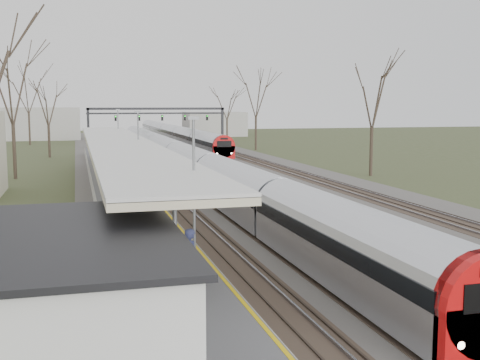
# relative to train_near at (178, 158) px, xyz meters

# --- Properties ---
(track_bed) EXTENTS (24.00, 160.00, 0.22)m
(track_bed) POSITION_rel_train_near_xyz_m (2.76, 5.92, -1.42)
(track_bed) COLOR #474442
(track_bed) RESTS_ON ground
(platform) EXTENTS (3.50, 69.00, 1.00)m
(platform) POSITION_rel_train_near_xyz_m (-6.55, -11.58, -0.98)
(platform) COLOR #9E9B93
(platform) RESTS_ON ground
(canopy) EXTENTS (4.10, 50.00, 3.11)m
(canopy) POSITION_rel_train_near_xyz_m (-6.55, -16.09, 2.45)
(canopy) COLOR slate
(canopy) RESTS_ON platform
(station_building) EXTENTS (6.00, 9.00, 3.20)m
(station_building) POSITION_rel_train_near_xyz_m (-10.00, -41.08, 0.12)
(station_building) COLOR silver
(station_building) RESTS_ON ground
(signal_gantry) EXTENTS (21.00, 0.59, 6.08)m
(signal_gantry) POSITION_rel_train_near_xyz_m (2.79, 35.91, 3.43)
(signal_gantry) COLOR black
(signal_gantry) RESTS_ON ground
(tree_west_far) EXTENTS (5.50, 5.50, 11.33)m
(tree_west_far) POSITION_rel_train_near_xyz_m (-14.50, -1.08, 6.54)
(tree_west_far) COLOR #2D231C
(tree_west_far) RESTS_ON ground
(tree_east_far) EXTENTS (5.00, 5.00, 10.30)m
(tree_east_far) POSITION_rel_train_near_xyz_m (16.50, -7.08, 5.81)
(tree_east_far) COLOR #2D231C
(tree_east_far) RESTS_ON ground
(train_near) EXTENTS (2.62, 90.21, 3.05)m
(train_near) POSITION_rel_train_near_xyz_m (0.00, 0.00, 0.00)
(train_near) COLOR #B4B7BF
(train_near) RESTS_ON ground
(train_far) EXTENTS (2.62, 75.21, 3.05)m
(train_far) POSITION_rel_train_near_xyz_m (7.00, 47.59, 0.00)
(train_far) COLOR #B4B7BF
(train_far) RESTS_ON ground
(passenger) EXTENTS (0.60, 0.76, 1.83)m
(passenger) POSITION_rel_train_near_xyz_m (-6.08, -39.09, 0.43)
(passenger) COLOR navy
(passenger) RESTS_ON platform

